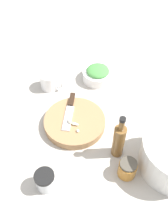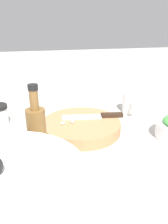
% 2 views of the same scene
% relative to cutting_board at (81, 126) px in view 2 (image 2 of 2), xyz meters
% --- Properties ---
extents(ground_plane, '(5.00, 5.00, 0.00)m').
position_rel_cutting_board_xyz_m(ground_plane, '(-0.02, 0.05, -0.02)').
color(ground_plane, '#B2ADA3').
extents(cutting_board, '(0.27, 0.27, 0.04)m').
position_rel_cutting_board_xyz_m(cutting_board, '(0.00, 0.00, 0.00)').
color(cutting_board, '#9E754C').
rests_on(cutting_board, ground_plane).
extents(chef_knife, '(0.22, 0.06, 0.01)m').
position_rel_cutting_board_xyz_m(chef_knife, '(-0.06, -0.02, 0.02)').
color(chef_knife, black).
rests_on(chef_knife, cutting_board).
extents(garlic_cloves, '(0.07, 0.05, 0.02)m').
position_rel_cutting_board_xyz_m(garlic_cloves, '(0.03, -0.01, 0.03)').
color(garlic_cloves, '#F2E4D0').
rests_on(garlic_cloves, cutting_board).
extents(coffee_mug, '(0.09, 0.11, 0.08)m').
position_rel_cutting_board_xyz_m(coffee_mug, '(-0.25, -0.12, 0.02)').
color(coffee_mug, white).
rests_on(coffee_mug, ground_plane).
extents(oil_bottle, '(0.05, 0.05, 0.22)m').
position_rel_cutting_board_xyz_m(oil_bottle, '(0.15, 0.16, 0.07)').
color(oil_bottle, brown).
rests_on(oil_bottle, ground_plane).
extents(stock_pot, '(0.27, 0.27, 0.17)m').
position_rel_cutting_board_xyz_m(stock_pot, '(0.22, 0.37, 0.05)').
color(stock_pot, silver).
rests_on(stock_pot, ground_plane).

